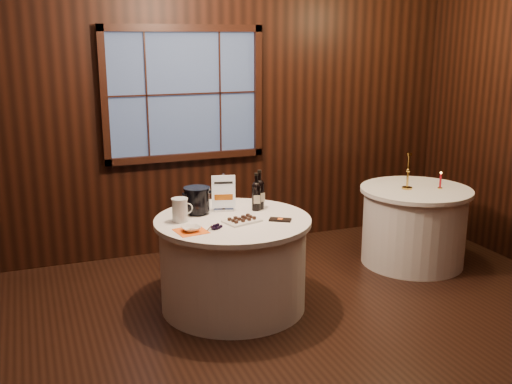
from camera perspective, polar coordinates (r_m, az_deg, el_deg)
name	(u,v)px	position (r m, az deg, el deg)	size (l,w,h in m)	color
ground	(281,364)	(4.33, 2.38, -16.03)	(6.00, 6.00, 0.00)	black
back_wall	(184,104)	(6.12, -6.90, 8.29)	(6.00, 0.10, 3.00)	black
main_table	(233,263)	(5.00, -2.19, -6.73)	(1.28, 1.28, 0.77)	white
side_table	(414,225)	(6.14, 14.78, -3.10)	(1.08, 1.08, 0.77)	white
sign_stand	(224,198)	(5.06, -3.09, -0.60)	(0.19, 0.13, 0.32)	#AEADB4
port_bottle_left	(256,194)	(5.06, 0.03, -0.21)	(0.08, 0.09, 0.32)	black
port_bottle_right	(259,192)	(5.11, 0.33, -0.01)	(0.08, 0.09, 0.34)	black
ice_bucket	(197,200)	(4.99, -5.64, -0.75)	(0.22, 0.22, 0.23)	black
chocolate_plate	(242,220)	(4.78, -1.32, -2.68)	(0.32, 0.26, 0.04)	white
chocolate_box	(280,220)	(4.82, 2.32, -2.66)	(0.17, 0.09, 0.01)	black
grape_bunch	(217,227)	(4.60, -3.70, -3.35)	(0.16, 0.09, 0.04)	black
glass_pitcher	(180,210)	(4.80, -7.24, -1.70)	(0.18, 0.13, 0.19)	silver
orange_napkin	(191,231)	(4.58, -6.21, -3.73)	(0.22, 0.22, 0.00)	orange
cracker_bowl	(191,229)	(4.57, -6.22, -3.49)	(0.14, 0.14, 0.03)	white
brass_candlestick	(408,176)	(5.96, 14.25, 1.49)	(0.10, 0.10, 0.36)	gold
red_candle	(440,182)	(6.08, 17.15, 0.93)	(0.05, 0.05, 0.17)	gold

